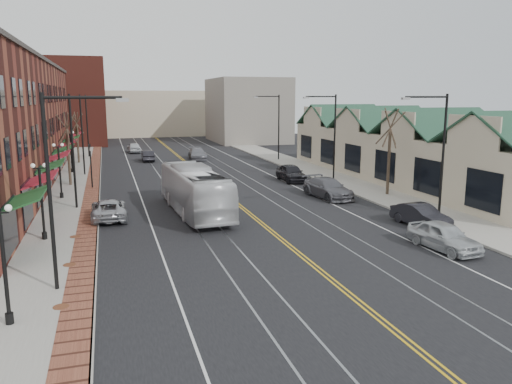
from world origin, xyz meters
TOP-DOWN VIEW (x-y plane):
  - ground at (0.00, 0.00)m, footprint 160.00×160.00m
  - sidewalk_left at (-12.00, 20.00)m, footprint 4.00×120.00m
  - sidewalk_right at (12.00, 20.00)m, footprint 4.00×120.00m
  - building_right at (18.00, 20.00)m, footprint 8.00×36.00m
  - backdrop_left at (-16.00, 70.00)m, footprint 14.00×18.00m
  - backdrop_mid at (0.00, 85.00)m, footprint 22.00×14.00m
  - backdrop_right at (15.00, 65.00)m, footprint 12.00×16.00m
  - streetlight_l_0 at (-11.05, 0.00)m, footprint 3.33×0.25m
  - streetlight_l_1 at (-11.05, 16.00)m, footprint 3.33×0.25m
  - streetlight_l_2 at (-11.05, 32.00)m, footprint 3.33×0.25m
  - streetlight_l_3 at (-11.05, 48.00)m, footprint 3.33×0.25m
  - streetlight_r_0 at (11.05, 6.00)m, footprint 3.33×0.25m
  - streetlight_r_1 at (11.05, 22.00)m, footprint 3.33×0.25m
  - streetlight_r_2 at (11.05, 38.00)m, footprint 3.33×0.25m
  - lamppost_l_0 at (-12.80, -3.00)m, footprint 0.84×0.28m
  - lamppost_l_1 at (-12.80, 8.00)m, footprint 0.84×0.28m
  - lamppost_l_2 at (-12.80, 20.00)m, footprint 0.84×0.28m
  - lamppost_l_3 at (-12.80, 34.00)m, footprint 0.84×0.28m
  - tree_left_near at (-12.50, 26.00)m, footprint 1.78×1.37m
  - tree_left_far at (-12.50, 42.00)m, footprint 1.66×1.28m
  - tree_right_mid at (12.50, 14.00)m, footprint 1.90×1.46m
  - manhole_near at (-11.20, -2.00)m, footprint 0.60×0.60m
  - manhole_mid at (-11.20, 3.00)m, footprint 0.60×0.60m
  - manhole_far at (-11.20, 8.00)m, footprint 0.60×0.60m
  - traffic_signal at (-10.60, 24.00)m, footprint 0.18×0.15m
  - transit_bus at (-3.56, 12.45)m, footprint 3.36×11.63m
  - parked_suv at (-9.30, 12.33)m, footprint 2.23×4.83m
  - parked_car_a at (7.57, 0.32)m, footprint 2.22×4.53m
  - parked_car_b at (9.30, 4.83)m, footprint 2.03×4.38m
  - parked_car_c at (7.51, 14.64)m, footprint 2.83×5.61m
  - parked_car_d at (7.50, 22.91)m, footprint 2.00×4.77m
  - distant_car_left at (-4.35, 42.01)m, footprint 1.48×4.08m
  - distant_car_right at (1.88, 42.04)m, footprint 2.32×5.13m
  - distant_car_far at (-5.50, 52.22)m, footprint 1.97×4.40m

SIDE VIEW (x-z plane):
  - ground at x=0.00m, z-range 0.00..0.00m
  - sidewalk_left at x=-12.00m, z-range 0.00..0.15m
  - sidewalk_right at x=12.00m, z-range 0.00..0.15m
  - manhole_near at x=-11.20m, z-range 0.15..0.17m
  - manhole_mid at x=-11.20m, z-range 0.15..0.17m
  - manhole_far at x=-11.20m, z-range 0.15..0.17m
  - distant_car_left at x=-4.35m, z-range 0.00..1.34m
  - parked_suv at x=-9.30m, z-range 0.00..1.34m
  - parked_car_b at x=9.30m, z-range 0.00..1.39m
  - distant_car_right at x=1.88m, z-range 0.00..1.46m
  - distant_car_far at x=-5.50m, z-range 0.00..1.47m
  - parked_car_a at x=7.57m, z-range 0.00..1.49m
  - parked_car_c at x=7.51m, z-range 0.00..1.56m
  - parked_car_d at x=7.50m, z-range 0.00..1.61m
  - transit_bus at x=-3.56m, z-range 0.00..3.20m
  - lamppost_l_0 at x=-12.80m, z-range 0.07..4.34m
  - lamppost_l_1 at x=-12.80m, z-range 0.07..4.34m
  - lamppost_l_2 at x=-12.80m, z-range 0.07..4.34m
  - lamppost_l_3 at x=-12.80m, z-range 0.07..4.34m
  - building_right at x=18.00m, z-range 0.00..4.60m
  - traffic_signal at x=-10.60m, z-range 0.45..4.25m
  - tree_left_far at x=-12.50m, z-range 0.26..6.29m
  - tree_left_near at x=-12.50m, z-range 0.27..6.75m
  - tree_right_mid at x=12.50m, z-range 0.28..7.22m
  - backdrop_mid at x=0.00m, z-range 0.00..9.00m
  - streetlight_l_0 at x=-11.05m, z-range 1.03..9.03m
  - streetlight_l_1 at x=-11.05m, z-range 1.03..9.03m
  - streetlight_l_2 at x=-11.05m, z-range 1.03..9.03m
  - streetlight_l_3 at x=-11.05m, z-range 1.03..9.03m
  - streetlight_r_0 at x=11.05m, z-range 1.03..9.03m
  - streetlight_r_1 at x=11.05m, z-range 1.03..9.03m
  - streetlight_r_2 at x=11.05m, z-range 1.03..9.03m
  - backdrop_right at x=15.00m, z-range 0.00..11.00m
  - backdrop_left at x=-16.00m, z-range 0.00..14.00m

